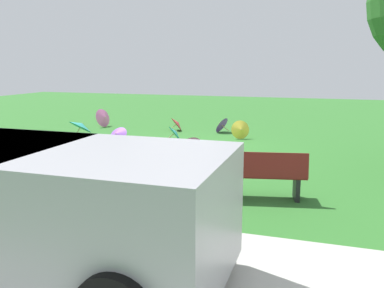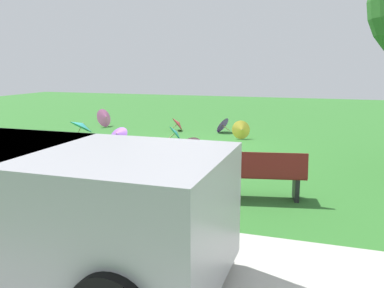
% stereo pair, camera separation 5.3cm
% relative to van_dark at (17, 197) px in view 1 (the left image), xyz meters
% --- Properties ---
extents(ground, '(40.00, 40.00, 0.00)m').
position_rel_van_dark_xyz_m(ground, '(0.50, -6.99, -0.91)').
color(ground, '#2D6B28').
extents(van_dark, '(4.60, 2.13, 1.53)m').
position_rel_van_dark_xyz_m(van_dark, '(0.00, 0.00, 0.00)').
color(van_dark, '#99999E').
rests_on(van_dark, ground).
extents(park_bench, '(1.66, 0.79, 0.90)m').
position_rel_van_dark_xyz_m(park_bench, '(-2.33, -3.48, -0.45)').
color(park_bench, maroon).
rests_on(park_bench, ground).
extents(parasol_pink_0, '(0.67, 0.78, 0.73)m').
position_rel_van_dark_xyz_m(parasol_pink_0, '(4.83, -10.36, -0.55)').
color(parasol_pink_0, tan).
rests_on(parasol_pink_0, ground).
extents(parasol_red_0, '(0.69, 0.74, 0.54)m').
position_rel_van_dark_xyz_m(parasol_red_0, '(1.77, -10.38, -0.64)').
color(parasol_red_0, tan).
rests_on(parasol_red_0, ground).
extents(parasol_pink_1, '(0.77, 0.82, 0.80)m').
position_rel_van_dark_xyz_m(parasol_pink_1, '(-0.37, -5.19, -0.51)').
color(parasol_pink_1, tan).
rests_on(parasol_pink_1, ground).
extents(parasol_teal_0, '(1.07, 1.06, 0.73)m').
position_rel_van_dark_xyz_m(parasol_teal_0, '(4.19, -7.78, -0.45)').
color(parasol_teal_0, tan).
rests_on(parasol_teal_0, ground).
extents(parasol_teal_1, '(0.66, 0.71, 0.51)m').
position_rel_van_dark_xyz_m(parasol_teal_1, '(1.16, -8.48, -0.65)').
color(parasol_teal_1, tan).
rests_on(parasol_teal_1, ground).
extents(parasol_purple_1, '(0.74, 0.65, 0.57)m').
position_rel_van_dark_xyz_m(parasol_purple_1, '(2.67, -7.37, -0.62)').
color(parasol_purple_1, tan).
rests_on(parasol_purple_1, ground).
extents(parasol_purple_2, '(0.64, 0.71, 0.59)m').
position_rel_van_dark_xyz_m(parasol_purple_2, '(0.14, -10.46, -0.62)').
color(parasol_purple_2, tan).
rests_on(parasol_purple_2, ground).
extents(parasol_pink_3, '(0.79, 0.76, 0.59)m').
position_rel_van_dark_xyz_m(parasol_pink_3, '(2.61, -6.19, -0.55)').
color(parasol_pink_3, tan).
rests_on(parasol_pink_3, ground).
extents(parasol_yellow_2, '(0.66, 0.59, 0.63)m').
position_rel_van_dark_xyz_m(parasol_yellow_2, '(-0.80, -9.37, -0.60)').
color(parasol_yellow_2, tan).
rests_on(parasol_yellow_2, ground).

